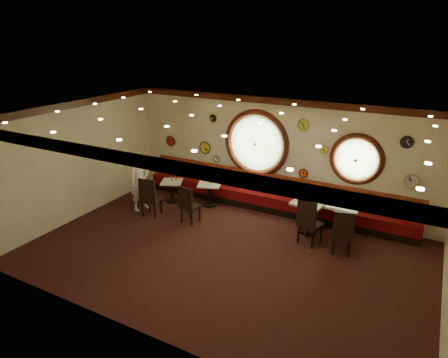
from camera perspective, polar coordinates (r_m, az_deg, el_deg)
The scene contains 47 objects.
floor at distance 9.49m, azimuth 0.20°, elevation -10.50°, with size 9.00×6.00×0.00m, color black.
ceiling at distance 8.31m, azimuth 0.22°, elevation 8.80°, with size 9.00×6.00×0.02m, color gold.
wall_back at distance 11.36m, azimuth 7.41°, elevation 3.47°, with size 9.00×0.02×3.20m, color beige.
wall_front at distance 6.55m, azimuth -12.51°, elevation -10.06°, with size 9.00×0.02×3.20m, color beige.
wall_left at distance 11.49m, azimuth -20.00°, elevation 2.58°, with size 0.02×6.00×3.20m, color beige.
molding_back at distance 10.98m, azimuth 7.67°, elevation 10.97°, with size 9.00×0.10×0.18m, color #3A140A.
molding_front at distance 5.98m, azimuth -13.29°, elevation 2.75°, with size 9.00×0.10×0.18m, color #3A140A.
molding_left at distance 11.12m, azimuth -20.76°, elevation 9.97°, with size 0.10×6.00×0.18m, color #3A140A.
banquette_base at distance 11.64m, azimuth 6.57°, elevation -3.96°, with size 8.00×0.55×0.20m, color black.
banquette_seat at distance 11.54m, azimuth 6.62°, elevation -2.83°, with size 8.00×0.55×0.30m, color #58070C.
banquette_back at distance 11.58m, azimuth 7.11°, elevation -0.63°, with size 8.00×0.10×0.55m, color #64070F.
porthole_left_glass at distance 11.51m, azimuth 4.66°, elevation 5.09°, with size 1.66×1.66×0.02m, color #86AF69.
porthole_left_frame at distance 11.49m, azimuth 4.63°, elevation 5.07°, with size 1.98×1.98×0.18m, color #3A140A.
porthole_left_ring at distance 11.47m, azimuth 4.57°, elevation 5.04°, with size 1.61×1.61×0.03m, color gold.
porthole_right_glass at distance 10.75m, azimuth 18.42°, elevation 2.72°, with size 1.10×1.10×0.02m, color #86AF69.
porthole_right_frame at distance 10.74m, azimuth 18.41°, elevation 2.70°, with size 1.38×1.38×0.18m, color #3A140A.
porthole_right_ring at distance 10.71m, azimuth 18.37°, elevation 2.65°, with size 1.09×1.09×0.03m, color gold.
wall_clock_0 at distance 13.01m, azimuth -7.64°, elevation 5.40°, with size 0.32×0.32×0.03m, color red.
wall_clock_1 at distance 11.95m, azimuth -1.53°, elevation 8.68°, with size 0.24×0.24×0.03m, color black.
wall_clock_2 at distance 11.19m, azimuth 11.29°, elevation 0.82°, with size 0.24×0.24×0.03m, color #E6441B.
wall_clock_3 at distance 12.22m, azimuth -1.07°, elevation 2.89°, with size 0.20×0.20×0.03m, color white.
wall_clock_4 at distance 12.33m, azimuth -2.70°, elevation 4.48°, with size 0.36×0.36×0.03m, color gold.
wall_clock_5 at distance 10.45m, azimuth 24.66°, elevation 4.83°, with size 0.28×0.28×0.03m, color black.
wall_clock_6 at distance 10.70m, azimuth 25.25°, elevation -0.28°, with size 0.34×0.34×0.03m, color silver.
wall_clock_7 at distance 10.85m, azimuth 11.27°, elevation 7.64°, with size 0.30×0.30×0.03m, color #A4C03C.
wall_clock_8 at distance 10.84m, azimuth 14.08°, elevation 4.13°, with size 0.22×0.22×0.03m, color #E5D74C.
table_a at distance 12.11m, azimuth -7.43°, elevation -1.39°, with size 0.80×0.80×0.66m.
table_b at distance 11.74m, azimuth -2.06°, elevation -1.80°, with size 0.83×0.83×0.70m.
table_c at distance 10.40m, azimuth 11.99°, elevation -4.73°, with size 0.88×0.88×0.85m.
table_d at distance 10.44m, azimuth 16.63°, elevation -5.05°, with size 0.80×0.80×0.85m.
chair_a at distance 11.12m, azimuth -10.61°, elevation -2.26°, with size 0.56×0.56×0.71m.
chair_b at distance 10.63m, azimuth -5.18°, elevation -3.36°, with size 0.49×0.49×0.66m.
chair_c at distance 9.72m, azimuth 11.98°, elevation -5.61°, with size 0.62×0.62×0.74m.
chair_d at distance 9.52m, azimuth 16.63°, elevation -6.95°, with size 0.56×0.56×0.69m.
condiment_a_salt at distance 12.09m, azimuth -7.52°, elevation 0.10°, with size 0.04×0.04×0.11m, color silver.
condiment_b_salt at distance 11.69m, azimuth -2.00°, elevation -0.23°, with size 0.04×0.04×0.11m, color silver.
condiment_c_salt at distance 10.26m, azimuth 11.98°, elevation -2.91°, with size 0.03×0.03×0.09m, color silver.
condiment_d_salt at distance 10.37m, azimuth 16.39°, elevation -2.96°, with size 0.04×0.04×0.11m, color silver.
condiment_a_pepper at distance 11.94m, azimuth -7.46°, elevation -0.19°, with size 0.04×0.04×0.10m, color silver.
condiment_b_pepper at distance 11.55m, azimuth -1.95°, elevation -0.55°, with size 0.03×0.03×0.09m, color #B9B8BD.
condiment_c_pepper at distance 10.18m, azimuth 12.39°, elevation -3.09°, with size 0.04×0.04×0.11m, color silver.
condiment_d_pepper at distance 10.25m, azimuth 16.55°, elevation -3.27°, with size 0.04×0.04×0.11m, color silver.
condiment_a_bottle at distance 12.05m, azimuth -6.91°, elevation 0.13°, with size 0.05×0.05×0.14m, color gold.
condiment_b_bottle at distance 11.62m, azimuth -1.82°, elevation -0.23°, with size 0.05×0.05×0.16m, color gold.
condiment_c_bottle at distance 10.25m, azimuth 13.13°, elevation -2.85°, with size 0.05×0.05×0.15m, color #CA812F.
condiment_d_bottle at distance 10.36m, azimuth 17.33°, elevation -2.99°, with size 0.05×0.05×0.14m, color orange.
waiter at distance 11.60m, azimuth -11.95°, elevation -0.30°, with size 0.63×0.41×1.72m, color white.
Camera 1 is at (3.85, -7.18, 4.86)m, focal length 32.00 mm.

